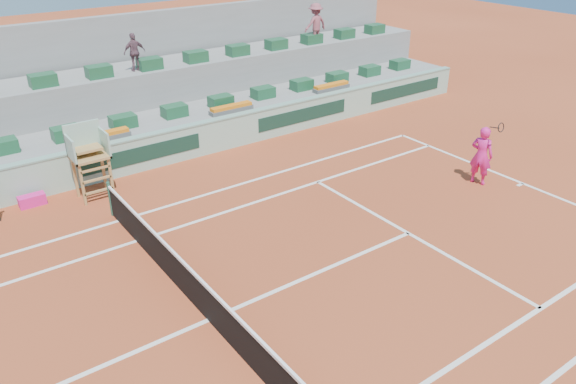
# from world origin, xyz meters

# --- Properties ---
(ground) EXTENTS (90.00, 90.00, 0.00)m
(ground) POSITION_xyz_m (0.00, 0.00, 0.00)
(ground) COLOR #90381C
(ground) RESTS_ON ground
(seating_tier_lower) EXTENTS (36.00, 4.00, 1.20)m
(seating_tier_lower) POSITION_xyz_m (0.00, 10.70, 0.60)
(seating_tier_lower) COLOR gray
(seating_tier_lower) RESTS_ON ground
(seating_tier_upper) EXTENTS (36.00, 2.40, 2.60)m
(seating_tier_upper) POSITION_xyz_m (0.00, 12.30, 1.30)
(seating_tier_upper) COLOR gray
(seating_tier_upper) RESTS_ON ground
(stadium_back_wall) EXTENTS (36.00, 0.40, 4.40)m
(stadium_back_wall) POSITION_xyz_m (0.00, 13.90, 2.20)
(stadium_back_wall) COLOR gray
(stadium_back_wall) RESTS_ON ground
(player_bag) EXTENTS (0.79, 0.35, 0.35)m
(player_bag) POSITION_xyz_m (-1.79, 7.98, 0.17)
(player_bag) COLOR #E31D84
(player_bag) RESTS_ON ground
(spectator_mid) EXTENTS (0.85, 0.37, 1.44)m
(spectator_mid) POSITION_xyz_m (3.48, 11.76, 3.32)
(spectator_mid) COLOR #694651
(spectator_mid) RESTS_ON seating_tier_upper
(spectator_right) EXTENTS (1.20, 0.73, 1.81)m
(spectator_right) POSITION_xyz_m (12.11, 11.58, 3.50)
(spectator_right) COLOR #8F4751
(spectator_right) RESTS_ON seating_tier_upper
(court_lines) EXTENTS (23.89, 11.09, 0.01)m
(court_lines) POSITION_xyz_m (0.00, 0.00, 0.01)
(court_lines) COLOR silver
(court_lines) RESTS_ON ground
(tennis_net) EXTENTS (0.10, 11.97, 1.10)m
(tennis_net) POSITION_xyz_m (0.00, 0.00, 0.53)
(tennis_net) COLOR black
(tennis_net) RESTS_ON ground
(advertising_hoarding) EXTENTS (36.00, 0.34, 1.26)m
(advertising_hoarding) POSITION_xyz_m (0.02, 8.50, 0.63)
(advertising_hoarding) COLOR #8FB4A0
(advertising_hoarding) RESTS_ON ground
(umpire_chair) EXTENTS (1.10, 0.90, 2.40)m
(umpire_chair) POSITION_xyz_m (0.00, 7.50, 1.54)
(umpire_chair) COLOR olive
(umpire_chair) RESTS_ON ground
(seat_row_lower) EXTENTS (32.90, 0.60, 0.44)m
(seat_row_lower) POSITION_xyz_m (0.00, 9.80, 1.42)
(seat_row_lower) COLOR #194D2D
(seat_row_lower) RESTS_ON seating_tier_lower
(seat_row_upper) EXTENTS (32.90, 0.60, 0.44)m
(seat_row_upper) POSITION_xyz_m (0.00, 11.70, 2.82)
(seat_row_upper) COLOR #194D2D
(seat_row_upper) RESTS_ON seating_tier_upper
(flower_planters) EXTENTS (26.80, 0.36, 0.28)m
(flower_planters) POSITION_xyz_m (-1.50, 9.00, 1.33)
(flower_planters) COLOR #525252
(flower_planters) RESTS_ON seating_tier_lower
(tennis_player) EXTENTS (0.68, 0.98, 2.28)m
(tennis_player) POSITION_xyz_m (10.70, 0.95, 1.00)
(tennis_player) COLOR #E31D84
(tennis_player) RESTS_ON ground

